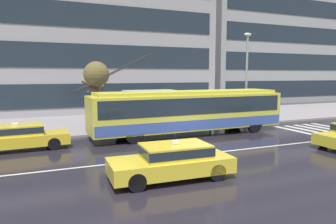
% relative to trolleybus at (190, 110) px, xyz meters
% --- Properties ---
extents(ground_plane, '(160.00, 160.00, 0.00)m').
position_rel_trolleybus_xyz_m(ground_plane, '(-1.06, -3.38, -1.53)').
color(ground_plane, '#24202A').
extents(sidewalk_slab, '(80.00, 10.00, 0.14)m').
position_rel_trolleybus_xyz_m(sidewalk_slab, '(-1.06, 6.60, -1.46)').
color(sidewalk_slab, gray).
rests_on(sidewalk_slab, ground_plane).
extents(crosswalk_stripe_edge_near, '(0.44, 4.40, 0.01)m').
position_rel_trolleybus_xyz_m(crosswalk_stripe_edge_near, '(7.18, -1.89, -1.52)').
color(crosswalk_stripe_edge_near, beige).
rests_on(crosswalk_stripe_edge_near, ground_plane).
extents(crosswalk_stripe_inner_a, '(0.44, 4.40, 0.01)m').
position_rel_trolleybus_xyz_m(crosswalk_stripe_inner_a, '(8.08, -1.89, -1.52)').
color(crosswalk_stripe_inner_a, beige).
rests_on(crosswalk_stripe_inner_a, ground_plane).
extents(crosswalk_stripe_center, '(0.44, 4.40, 0.01)m').
position_rel_trolleybus_xyz_m(crosswalk_stripe_center, '(8.98, -1.89, -1.52)').
color(crosswalk_stripe_center, beige).
rests_on(crosswalk_stripe_center, ground_plane).
extents(crosswalk_stripe_inner_b, '(0.44, 4.40, 0.01)m').
position_rel_trolleybus_xyz_m(crosswalk_stripe_inner_b, '(9.88, -1.89, -1.52)').
color(crosswalk_stripe_inner_b, beige).
rests_on(crosswalk_stripe_inner_b, ground_plane).
extents(lane_centre_line, '(72.00, 0.14, 0.01)m').
position_rel_trolleybus_xyz_m(lane_centre_line, '(-1.06, -4.58, -1.52)').
color(lane_centre_line, silver).
rests_on(lane_centre_line, ground_plane).
extents(trolleybus, '(13.46, 2.86, 5.02)m').
position_rel_trolleybus_xyz_m(trolleybus, '(0.00, 0.00, 0.00)').
color(trolleybus, '#D6CC3E').
rests_on(trolleybus, ground_plane).
extents(taxi_oncoming_near, '(4.49, 1.93, 1.39)m').
position_rel_trolleybus_xyz_m(taxi_oncoming_near, '(-4.30, -7.24, -0.82)').
color(taxi_oncoming_near, yellow).
rests_on(taxi_oncoming_near, ground_plane).
extents(taxi_queued_behind_bus, '(4.74, 2.03, 1.39)m').
position_rel_trolleybus_xyz_m(taxi_queued_behind_bus, '(-9.74, -0.35, -0.82)').
color(taxi_queued_behind_bus, yellow).
rests_on(taxi_queued_behind_bus, ground_plane).
extents(bus_shelter, '(3.72, 1.52, 2.52)m').
position_rel_trolleybus_xyz_m(bus_shelter, '(-1.42, 3.84, 0.47)').
color(bus_shelter, gray).
rests_on(bus_shelter, sidewalk_slab).
extents(pedestrian_at_shelter, '(0.48, 0.48, 1.69)m').
position_rel_trolleybus_xyz_m(pedestrian_at_shelter, '(-0.22, 4.48, -0.38)').
color(pedestrian_at_shelter, '#564C53').
rests_on(pedestrian_at_shelter, sidewalk_slab).
extents(pedestrian_approaching_curb, '(1.44, 1.44, 1.89)m').
position_rel_trolleybus_xyz_m(pedestrian_approaching_curb, '(-4.80, 2.30, 0.13)').
color(pedestrian_approaching_curb, '#585245').
rests_on(pedestrian_approaching_curb, sidewalk_slab).
extents(pedestrian_walking_past, '(1.60, 1.60, 1.98)m').
position_rel_trolleybus_xyz_m(pedestrian_walking_past, '(2.80, 2.32, 0.25)').
color(pedestrian_walking_past, '#4B563E').
rests_on(pedestrian_walking_past, sidewalk_slab).
extents(pedestrian_waiting_by_pole, '(1.40, 1.40, 1.96)m').
position_rel_trolleybus_xyz_m(pedestrian_waiting_by_pole, '(4.19, 2.15, 0.22)').
color(pedestrian_waiting_by_pole, black).
rests_on(pedestrian_waiting_by_pole, sidewalk_slab).
extents(street_lamp, '(0.60, 0.32, 6.71)m').
position_rel_trolleybus_xyz_m(street_lamp, '(5.80, 2.09, 2.58)').
color(street_lamp, gray).
rests_on(street_lamp, sidewalk_slab).
extents(street_tree_bare, '(1.95, 1.86, 4.56)m').
position_rel_trolleybus_xyz_m(street_tree_bare, '(-4.96, 4.83, 2.12)').
color(street_tree_bare, brown).
rests_on(street_tree_bare, sidewalk_slab).
extents(office_tower_corner_left, '(26.03, 11.79, 18.01)m').
position_rel_trolleybus_xyz_m(office_tower_corner_left, '(-4.42, 16.78, 7.49)').
color(office_tower_corner_left, '#979499').
rests_on(office_tower_corner_left, ground_plane).
extents(office_tower_corner_right, '(23.94, 12.57, 21.70)m').
position_rel_trolleybus_xyz_m(office_tower_corner_right, '(23.09, 20.56, 9.33)').
color(office_tower_corner_right, '#949697').
rests_on(office_tower_corner_right, ground_plane).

